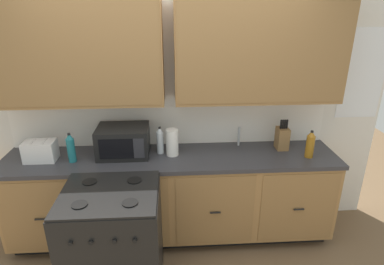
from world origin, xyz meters
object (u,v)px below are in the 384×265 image
microwave (123,141)px  bottle_clear (160,140)px  toaster (40,151)px  bottle_amber (310,144)px  stove_range (114,241)px  paper_towel_roll (172,142)px  bottle_teal (71,148)px  knife_block (282,138)px

microwave → bottle_clear: bearing=1.6°
toaster → bottle_amber: 2.51m
stove_range → bottle_clear: size_ratio=3.50×
paper_towel_roll → bottle_teal: (-0.92, -0.08, 0.01)m
microwave → bottle_clear: 0.35m
knife_block → paper_towel_roll: size_ratio=1.19×
microwave → bottle_teal: 0.47m
stove_range → bottle_teal: size_ratio=3.39×
stove_range → bottle_amber: bearing=16.5°
stove_range → microwave: 0.92m
microwave → paper_towel_roll: microwave is taller
stove_range → paper_towel_roll: bearing=53.1°
bottle_clear → bottle_teal: size_ratio=0.97×
toaster → bottle_clear: 1.10m
paper_towel_roll → knife_block: bearing=3.9°
bottle_clear → bottle_amber: size_ratio=1.02×
stove_range → microwave: size_ratio=1.98×
knife_block → bottle_amber: (0.20, -0.20, 0.01)m
knife_block → paper_towel_roll: bearing=-176.1°
paper_towel_roll → bottle_teal: bottle_teal is taller
paper_towel_roll → bottle_clear: (-0.12, 0.05, 0.00)m
stove_range → bottle_teal: 0.93m
microwave → bottle_clear: size_ratio=1.77×
toaster → paper_towel_roll: paper_towel_roll is taller
paper_towel_roll → bottle_amber: (1.29, -0.13, -0.00)m
knife_block → paper_towel_roll: (-1.09, -0.07, 0.01)m
microwave → bottle_teal: same height
toaster → bottle_amber: size_ratio=1.05×
microwave → toaster: size_ratio=1.71×
toaster → bottle_amber: (2.51, -0.09, 0.03)m
knife_block → bottle_clear: 1.21m
knife_block → bottle_amber: knife_block is taller
toaster → stove_range: bearing=-40.6°
paper_towel_roll → microwave: bearing=175.1°
microwave → bottle_amber: size_ratio=1.80×
knife_block → bottle_clear: knife_block is taller
knife_block → bottle_teal: 2.02m
microwave → bottle_teal: size_ratio=1.71×
stove_range → bottle_amber: size_ratio=3.57×
bottle_teal → paper_towel_roll: bearing=5.0°
toaster → knife_block: size_ratio=0.90×
stove_range → microwave: (0.03, 0.70, 0.60)m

